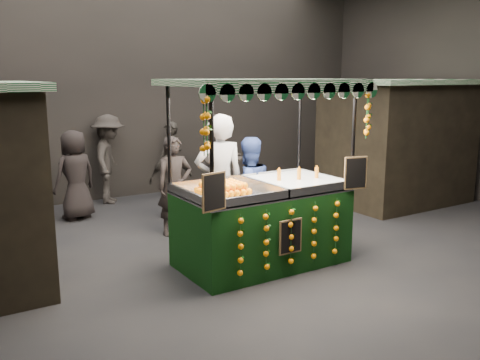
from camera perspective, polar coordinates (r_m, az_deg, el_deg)
ground at (r=7.83m, az=2.97°, el=-8.54°), size 12.00×12.00×0.00m
market_hall at (r=7.40m, az=3.25°, el=16.92°), size 12.10×10.10×5.05m
neighbour_stall_right at (r=11.53m, az=16.86°, el=4.14°), size 3.00×2.20×2.60m
juice_stall at (r=7.35m, az=2.67°, el=-3.23°), size 2.71×1.59×2.63m
vendor_grey at (r=7.93m, az=-2.29°, el=-0.33°), size 0.87×0.68×2.11m
vendor_blue at (r=8.25m, az=0.90°, el=-1.23°), size 0.90×0.73×1.73m
shopper_0 at (r=8.80m, az=-7.22°, el=-0.67°), size 0.65×0.46×1.69m
shopper_1 at (r=10.37m, az=-2.26°, el=1.93°), size 1.08×0.93×1.93m
shopper_2 at (r=9.92m, az=-7.59°, el=0.15°), size 0.89×0.38×1.50m
shopper_3 at (r=11.28m, az=-14.23°, el=2.25°), size 1.19×1.41×1.89m
shopper_4 at (r=10.18m, az=-17.72°, el=0.53°), size 0.95×0.76×1.69m
shopper_5 at (r=11.50m, az=12.20°, el=2.29°), size 1.10×1.75×1.80m
shopper_6 at (r=11.67m, az=-7.60°, el=2.27°), size 0.60×0.72×1.68m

